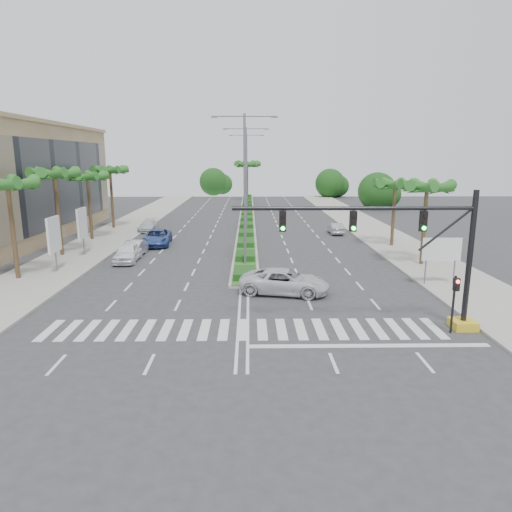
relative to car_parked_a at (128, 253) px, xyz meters
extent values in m
plane|color=#333335|center=(10.03, -15.79, -0.78)|extent=(160.00, 160.00, 0.00)
cube|color=gray|center=(25.23, 4.21, -0.70)|extent=(6.00, 120.00, 0.15)
cube|color=gray|center=(-5.17, 4.21, -0.70)|extent=(6.00, 120.00, 0.15)
cube|color=gray|center=(10.03, 29.21, -0.68)|extent=(2.20, 75.00, 0.20)
cube|color=#276322|center=(10.03, 29.21, -0.56)|extent=(1.80, 75.00, 0.04)
cube|color=gold|center=(21.53, -15.79, -0.55)|extent=(1.20, 1.20, 0.45)
cylinder|color=black|center=(21.53, -15.79, 2.92)|extent=(0.28, 0.28, 7.00)
cylinder|color=black|center=(15.53, -15.79, 5.52)|extent=(12.00, 0.20, 0.20)
cylinder|color=black|center=(20.13, -15.79, 4.42)|extent=(2.53, 0.12, 2.15)
cube|color=black|center=(19.03, -15.79, 4.87)|extent=(0.32, 0.24, 1.00)
cylinder|color=#19E533|center=(19.03, -15.93, 4.55)|extent=(0.20, 0.06, 0.20)
cube|color=black|center=(15.53, -15.79, 4.87)|extent=(0.32, 0.24, 1.00)
cylinder|color=#19E533|center=(15.53, -15.93, 4.55)|extent=(0.20, 0.06, 0.20)
cube|color=black|center=(12.03, -15.79, 4.87)|extent=(0.32, 0.24, 1.00)
cylinder|color=#19E533|center=(12.03, -15.93, 4.55)|extent=(0.20, 0.06, 0.20)
cylinder|color=black|center=(20.63, -16.39, 0.72)|extent=(0.12, 0.12, 3.00)
cube|color=black|center=(20.63, -16.54, 1.82)|extent=(0.28, 0.22, 0.65)
cylinder|color=red|center=(20.63, -16.67, 2.00)|extent=(0.18, 0.05, 0.18)
cylinder|color=slate|center=(22.53, -7.79, 0.62)|extent=(0.10, 0.10, 2.80)
cylinder|color=slate|center=(24.53, -7.79, 0.62)|extent=(0.10, 0.10, 2.80)
cube|color=#0C6638|center=(23.53, -7.79, 1.82)|extent=(2.60, 0.08, 1.50)
cube|color=white|center=(23.53, -7.84, 1.82)|extent=(2.70, 0.02, 1.60)
cylinder|color=slate|center=(-4.47, -3.79, 0.62)|extent=(0.12, 0.12, 2.80)
cube|color=white|center=(-4.47, -3.79, 2.22)|extent=(0.18, 2.10, 2.70)
cube|color=#D8594C|center=(-4.47, -3.79, 2.22)|extent=(0.12, 2.00, 2.60)
cylinder|color=slate|center=(-4.47, 2.21, 0.62)|extent=(0.12, 0.12, 2.80)
cube|color=white|center=(-4.47, 2.21, 2.22)|extent=(0.18, 2.10, 2.70)
cube|color=#D8594C|center=(-4.47, 2.21, 2.22)|extent=(0.12, 2.00, 2.60)
cylinder|color=brown|center=(-6.47, -5.79, 2.72)|extent=(0.32, 0.32, 7.00)
sphere|color=brown|center=(-6.47, -5.79, 6.12)|extent=(0.70, 0.70, 0.70)
cone|color=#1E5F1F|center=(-5.37, -5.79, 6.02)|extent=(0.90, 3.62, 1.50)
cone|color=#1E5F1F|center=(-5.78, -4.93, 6.02)|extent=(3.39, 2.96, 1.50)
cone|color=#1E5F1F|center=(-6.71, -4.71, 6.02)|extent=(3.73, 1.68, 1.50)
cone|color=#1E5F1F|center=(-5.78, -6.65, 6.02)|extent=(3.39, 2.96, 1.50)
cylinder|color=brown|center=(-6.47, 2.21, 2.92)|extent=(0.32, 0.32, 7.40)
sphere|color=brown|center=(-6.47, 2.21, 6.52)|extent=(0.70, 0.70, 0.70)
cone|color=#1E5F1F|center=(-5.37, 2.21, 6.42)|extent=(0.90, 3.62, 1.50)
cone|color=#1E5F1F|center=(-5.78, 3.07, 6.42)|extent=(3.39, 2.96, 1.50)
cone|color=#1E5F1F|center=(-6.71, 3.29, 6.42)|extent=(3.73, 1.68, 1.50)
cone|color=#1E5F1F|center=(-7.46, 2.69, 6.42)|extent=(2.38, 3.65, 1.50)
cone|color=#1E5F1F|center=(-7.46, 1.74, 6.42)|extent=(2.38, 3.65, 1.50)
cone|color=#1E5F1F|center=(-6.71, 1.14, 6.42)|extent=(3.73, 1.68, 1.50)
cone|color=#1E5F1F|center=(-5.78, 1.35, 6.42)|extent=(3.39, 2.96, 1.50)
cylinder|color=brown|center=(-6.47, 10.21, 2.62)|extent=(0.32, 0.32, 6.80)
sphere|color=brown|center=(-6.47, 10.21, 5.92)|extent=(0.70, 0.70, 0.70)
cone|color=#1E5F1F|center=(-5.37, 10.21, 5.82)|extent=(0.90, 3.62, 1.50)
cone|color=#1E5F1F|center=(-5.78, 11.07, 5.82)|extent=(3.39, 2.96, 1.50)
cone|color=#1E5F1F|center=(-6.71, 11.29, 5.82)|extent=(3.73, 1.68, 1.50)
cone|color=#1E5F1F|center=(-7.46, 10.69, 5.82)|extent=(2.38, 3.65, 1.50)
cone|color=#1E5F1F|center=(-7.46, 9.74, 5.82)|extent=(2.38, 3.65, 1.50)
cone|color=#1E5F1F|center=(-6.71, 9.14, 5.82)|extent=(3.73, 1.68, 1.50)
cone|color=#1E5F1F|center=(-5.78, 9.35, 5.82)|extent=(3.39, 2.96, 1.50)
cylinder|color=brown|center=(-6.47, 18.21, 2.82)|extent=(0.32, 0.32, 7.20)
sphere|color=brown|center=(-6.47, 18.21, 6.32)|extent=(0.70, 0.70, 0.70)
cone|color=#1E5F1F|center=(-5.37, 18.21, 6.22)|extent=(0.90, 3.62, 1.50)
cone|color=#1E5F1F|center=(-5.78, 19.07, 6.22)|extent=(3.39, 2.96, 1.50)
cone|color=#1E5F1F|center=(-6.71, 19.29, 6.22)|extent=(3.73, 1.68, 1.50)
cone|color=#1E5F1F|center=(-7.46, 18.69, 6.22)|extent=(2.38, 3.65, 1.50)
cone|color=#1E5F1F|center=(-7.46, 17.74, 6.22)|extent=(2.38, 3.65, 1.50)
cone|color=#1E5F1F|center=(-6.71, 17.14, 6.22)|extent=(3.73, 1.68, 1.50)
cone|color=#1E5F1F|center=(-5.78, 17.35, 6.22)|extent=(3.39, 2.96, 1.50)
cylinder|color=brown|center=(24.53, -1.79, 2.47)|extent=(0.32, 0.32, 6.50)
sphere|color=brown|center=(24.53, -1.79, 5.62)|extent=(0.70, 0.70, 0.70)
cone|color=#1E5F1F|center=(25.63, -1.79, 5.52)|extent=(0.90, 3.62, 1.50)
cone|color=#1E5F1F|center=(25.22, -0.93, 5.52)|extent=(3.39, 2.96, 1.50)
cone|color=#1E5F1F|center=(24.29, -0.71, 5.52)|extent=(3.73, 1.68, 1.50)
cone|color=#1E5F1F|center=(23.54, -1.31, 5.52)|extent=(2.38, 3.65, 1.50)
cone|color=#1E5F1F|center=(23.54, -2.26, 5.52)|extent=(2.38, 3.65, 1.50)
cone|color=#1E5F1F|center=(24.29, -2.86, 5.52)|extent=(3.73, 1.68, 1.50)
cone|color=#1E5F1F|center=(25.22, -2.65, 5.52)|extent=(3.39, 2.96, 1.50)
cylinder|color=brown|center=(24.53, 6.21, 2.32)|extent=(0.32, 0.32, 6.20)
sphere|color=brown|center=(24.53, 6.21, 5.32)|extent=(0.70, 0.70, 0.70)
cone|color=#1E5F1F|center=(25.63, 6.21, 5.22)|extent=(0.90, 3.62, 1.50)
cone|color=#1E5F1F|center=(25.22, 7.07, 5.22)|extent=(3.39, 2.96, 1.50)
cone|color=#1E5F1F|center=(24.29, 7.29, 5.22)|extent=(3.73, 1.68, 1.50)
cone|color=#1E5F1F|center=(23.54, 6.69, 5.22)|extent=(2.38, 3.65, 1.50)
cone|color=#1E5F1F|center=(23.54, 5.74, 5.22)|extent=(2.38, 3.65, 1.50)
cone|color=#1E5F1F|center=(24.29, 5.14, 5.22)|extent=(3.73, 1.68, 1.50)
cone|color=#1E5F1F|center=(25.22, 5.35, 5.22)|extent=(3.39, 2.96, 1.50)
cylinder|color=brown|center=(10.03, 39.21, 2.97)|extent=(0.32, 0.32, 7.50)
sphere|color=brown|center=(10.03, 39.21, 6.62)|extent=(0.70, 0.70, 0.70)
cone|color=#1E5F1F|center=(11.13, 39.21, 6.52)|extent=(0.90, 3.62, 1.50)
cone|color=#1E5F1F|center=(10.72, 40.07, 6.52)|extent=(3.39, 2.96, 1.50)
cone|color=#1E5F1F|center=(9.79, 40.29, 6.52)|extent=(3.73, 1.68, 1.50)
cone|color=#1E5F1F|center=(9.04, 39.69, 6.52)|extent=(2.38, 3.65, 1.50)
cone|color=#1E5F1F|center=(9.04, 38.74, 6.52)|extent=(2.38, 3.65, 1.50)
cone|color=#1E5F1F|center=(9.79, 38.14, 6.52)|extent=(3.73, 1.68, 1.50)
cone|color=#1E5F1F|center=(10.72, 38.35, 6.52)|extent=(3.39, 2.96, 1.50)
cylinder|color=brown|center=(10.03, 54.21, 2.97)|extent=(0.32, 0.32, 7.50)
sphere|color=brown|center=(10.03, 54.21, 6.62)|extent=(0.70, 0.70, 0.70)
cone|color=#1E5F1F|center=(11.13, 54.21, 6.52)|extent=(0.90, 3.62, 1.50)
cone|color=#1E5F1F|center=(10.72, 55.07, 6.52)|extent=(3.39, 2.96, 1.50)
cone|color=#1E5F1F|center=(9.79, 55.29, 6.52)|extent=(3.73, 1.68, 1.50)
cone|color=#1E5F1F|center=(9.04, 54.69, 6.52)|extent=(2.38, 3.65, 1.50)
cone|color=#1E5F1F|center=(9.04, 53.74, 6.52)|extent=(2.38, 3.65, 1.50)
cone|color=#1E5F1F|center=(9.79, 53.14, 6.52)|extent=(3.73, 1.68, 1.50)
cone|color=#1E5F1F|center=(10.72, 53.35, 6.52)|extent=(3.39, 2.96, 1.50)
cylinder|color=slate|center=(10.03, -1.79, 5.22)|extent=(0.20, 0.20, 12.00)
cylinder|color=slate|center=(8.83, -1.79, 11.02)|extent=(2.40, 0.10, 0.10)
cylinder|color=slate|center=(11.23, -1.79, 11.02)|extent=(2.40, 0.10, 0.10)
cube|color=slate|center=(7.73, -1.79, 10.97)|extent=(0.50, 0.25, 0.12)
cube|color=slate|center=(12.33, -1.79, 10.97)|extent=(0.50, 0.25, 0.12)
cylinder|color=slate|center=(10.03, 14.21, 5.22)|extent=(0.20, 0.20, 12.00)
cylinder|color=slate|center=(8.83, 14.21, 11.02)|extent=(2.40, 0.10, 0.10)
cylinder|color=slate|center=(11.23, 14.21, 11.02)|extent=(2.40, 0.10, 0.10)
cube|color=slate|center=(7.73, 14.21, 10.97)|extent=(0.50, 0.25, 0.12)
cube|color=slate|center=(12.33, 14.21, 10.97)|extent=(0.50, 0.25, 0.12)
cylinder|color=slate|center=(10.03, 30.21, 5.22)|extent=(0.20, 0.20, 12.00)
cylinder|color=slate|center=(8.83, 30.21, 11.02)|extent=(2.40, 0.10, 0.10)
cylinder|color=slate|center=(11.23, 30.21, 11.02)|extent=(2.40, 0.10, 0.10)
cube|color=slate|center=(7.73, 30.21, 10.97)|extent=(0.50, 0.25, 0.12)
cube|color=slate|center=(12.33, 30.21, 10.97)|extent=(0.50, 0.25, 0.12)
imported|color=white|center=(0.00, 0.00, 0.00)|extent=(1.97, 4.62, 1.56)
imported|color=silver|center=(0.01, 1.97, -0.07)|extent=(1.77, 4.39, 1.42)
imported|color=#2F4B92|center=(1.05, 7.38, 0.01)|extent=(3.03, 5.83, 1.57)
imported|color=silver|center=(-1.77, 16.16, -0.13)|extent=(1.85, 4.50, 1.30)
imported|color=silver|center=(12.69, -9.44, 0.03)|extent=(6.24, 3.87, 1.61)
imported|color=#AEADB2|center=(20.40, 14.01, -0.14)|extent=(1.38, 3.90, 1.28)
camera|label=1|loc=(10.38, -38.11, 8.03)|focal=32.00mm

